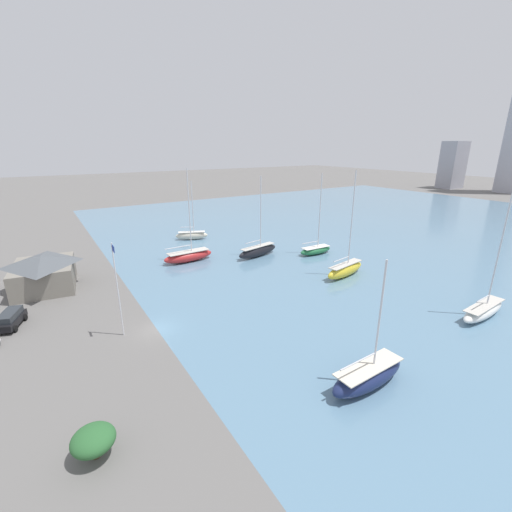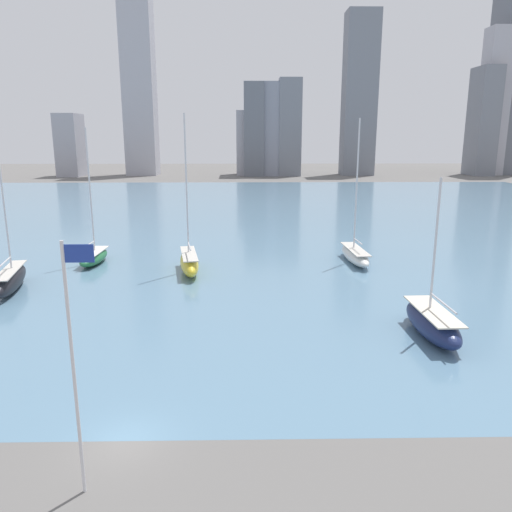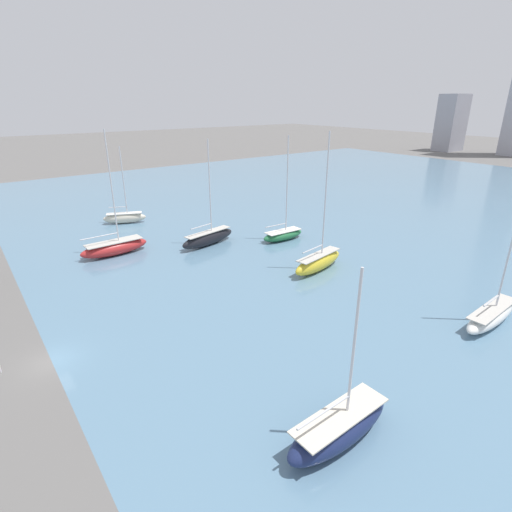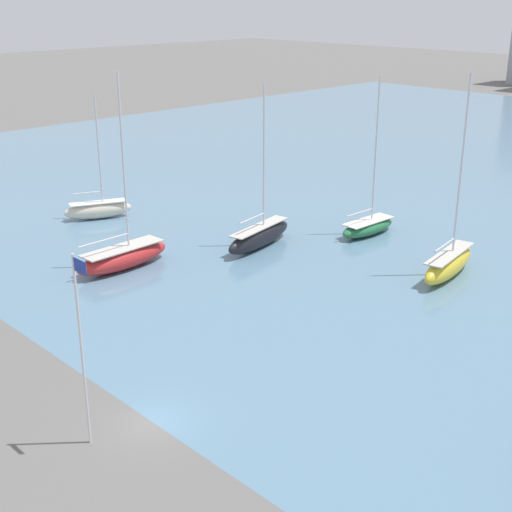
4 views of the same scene
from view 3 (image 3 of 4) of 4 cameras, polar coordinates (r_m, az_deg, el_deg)
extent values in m
plane|color=#605E5B|center=(38.11, -27.16, -13.25)|extent=(500.00, 500.00, 0.00)
cube|color=slate|center=(82.27, 28.45, 4.62)|extent=(180.00, 140.00, 0.00)
cube|color=#9E9EA8|center=(192.23, 26.11, 16.71)|extent=(7.88, 12.02, 22.38)
ellipsoid|color=yellow|center=(50.84, 8.89, -0.91)|extent=(3.40, 9.20, 2.16)
cube|color=#BCB7AD|center=(50.46, 8.96, 0.18)|extent=(2.79, 7.54, 0.10)
cube|color=#2D2D33|center=(51.07, 8.85, -1.52)|extent=(0.43, 1.62, 0.97)
cylinder|color=silver|center=(48.85, 9.92, 8.55)|extent=(0.18, 0.18, 14.78)
cylinder|color=silver|center=(49.01, 8.13, 1.01)|extent=(0.82, 4.02, 0.14)
ellipsoid|color=white|center=(44.94, 30.57, -7.33)|extent=(2.61, 9.55, 1.65)
cube|color=#BCB7AD|center=(44.61, 30.76, -6.45)|extent=(2.14, 7.83, 0.10)
cube|color=#2D2D33|center=(45.14, 30.46, -7.84)|extent=(0.25, 1.71, 0.74)
cylinder|color=silver|center=(43.31, 30.59, -5.52)|extent=(0.32, 3.33, 0.14)
ellipsoid|color=black|center=(59.53, -6.85, 2.52)|extent=(3.61, 9.72, 2.08)
cube|color=#BCB7AD|center=(59.22, -6.89, 3.42)|extent=(2.96, 7.97, 0.10)
cube|color=#2D2D33|center=(59.72, -6.82, 2.00)|extent=(0.49, 1.72, 0.94)
cylinder|color=silver|center=(57.99, -6.64, 9.82)|extent=(0.18, 0.18, 13.15)
cylinder|color=silver|center=(58.13, -7.83, 4.22)|extent=(0.89, 3.80, 0.14)
ellipsoid|color=#19234C|center=(27.72, 11.80, -22.85)|extent=(2.77, 8.64, 2.07)
cube|color=beige|center=(27.05, 11.97, -21.35)|extent=(2.27, 7.08, 0.10)
cube|color=#2D2D33|center=(28.12, 11.71, -23.68)|extent=(0.20, 1.55, 0.93)
cylinder|color=silver|center=(24.46, 13.86, -12.11)|extent=(0.18, 0.18, 9.72)
cylinder|color=silver|center=(25.37, 9.73, -21.10)|extent=(0.25, 4.40, 0.14)
ellipsoid|color=#B72828|center=(58.78, -19.54, 1.09)|extent=(2.87, 9.38, 1.96)
cube|color=#BCB7AD|center=(58.48, -19.65, 1.94)|extent=(2.36, 7.69, 0.10)
cube|color=#2D2D33|center=(58.96, -19.48, 0.59)|extent=(0.21, 1.68, 0.88)
cylinder|color=silver|center=(56.81, -19.93, 9.20)|extent=(0.18, 0.18, 14.83)
cylinder|color=silver|center=(57.62, -21.48, 2.62)|extent=(0.31, 5.05, 0.14)
ellipsoid|color=#236B3D|center=(61.55, 3.87, 2.97)|extent=(2.53, 7.28, 1.49)
cube|color=silver|center=(61.34, 3.89, 3.59)|extent=(2.07, 5.97, 0.10)
cube|color=#2D2D33|center=(61.68, 3.86, 2.61)|extent=(0.20, 1.30, 0.67)
cylinder|color=silver|center=(59.89, 4.47, 10.14)|extent=(0.18, 0.18, 14.06)
cylinder|color=silver|center=(60.15, 2.86, 4.40)|extent=(0.26, 3.91, 0.14)
ellipsoid|color=beige|center=(73.61, -18.26, 5.17)|extent=(4.46, 7.29, 1.82)
cube|color=silver|center=(73.39, -18.33, 5.81)|extent=(3.66, 5.98, 0.10)
cube|color=#2D2D33|center=(73.74, -18.21, 4.80)|extent=(0.66, 1.25, 0.82)
cylinder|color=silver|center=(72.13, -18.43, 10.20)|extent=(0.18, 0.18, 11.26)
cylinder|color=silver|center=(73.20, -19.17, 6.61)|extent=(1.30, 2.76, 0.14)
camera|label=1|loc=(7.37, -156.69, -17.55)|focal=24.00mm
camera|label=2|loc=(32.71, -70.42, -2.90)|focal=35.00mm
camera|label=4|loc=(17.41, -116.53, -0.72)|focal=50.00mm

